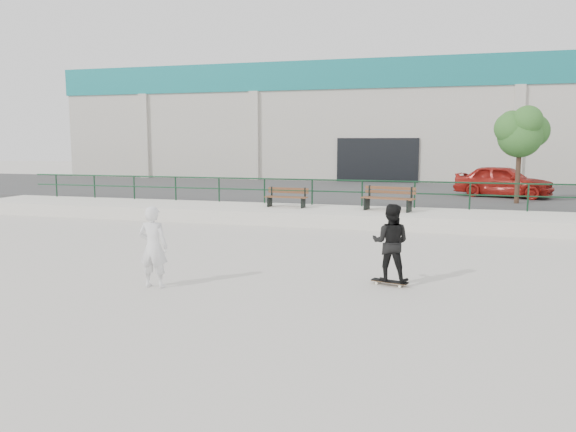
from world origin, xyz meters
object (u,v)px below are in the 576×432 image
(seated_skater, at_px, (153,247))
(red_car, at_px, (504,181))
(tree, at_px, (521,131))
(standing_skater, at_px, (391,243))
(bench_left, at_px, (287,197))
(bench_right, at_px, (388,199))
(skateboard, at_px, (390,282))

(seated_skater, bearing_deg, red_car, -119.21)
(red_car, height_order, seated_skater, red_car)
(tree, relative_size, standing_skater, 2.38)
(bench_left, bearing_deg, bench_right, 2.09)
(bench_left, relative_size, seated_skater, 0.97)
(tree, distance_m, skateboard, 13.73)
(red_car, xyz_separation_m, standing_skater, (-3.59, -15.40, -0.31))
(bench_left, height_order, skateboard, bench_left)
(bench_left, bearing_deg, seated_skater, -86.57)
(bench_left, height_order, red_car, red_car)
(bench_left, height_order, seated_skater, seated_skater)
(bench_left, height_order, standing_skater, standing_skater)
(red_car, bearing_deg, standing_skater, -175.13)
(tree, distance_m, red_car, 3.48)
(skateboard, distance_m, seated_skater, 5.02)
(bench_right, relative_size, red_car, 0.47)
(bench_right, distance_m, tree, 6.68)
(bench_left, xyz_separation_m, tree, (8.72, 3.81, 2.56))
(red_car, xyz_separation_m, skateboard, (-3.59, -15.40, -1.15))
(tree, relative_size, red_car, 0.92)
(bench_right, relative_size, tree, 0.51)
(bench_left, relative_size, skateboard, 2.06)
(red_car, height_order, standing_skater, red_car)
(bench_left, distance_m, red_car, 10.62)
(bench_right, xyz_separation_m, seated_skater, (-3.79, -10.37, -0.08))
(red_car, bearing_deg, bench_left, 145.64)
(bench_left, xyz_separation_m, red_car, (8.40, 6.48, 0.35))
(tree, distance_m, standing_skater, 13.55)
(skateboard, relative_size, seated_skater, 0.47)
(bench_right, relative_size, standing_skater, 1.21)
(bench_right, bearing_deg, skateboard, -71.98)
(skateboard, height_order, standing_skater, standing_skater)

